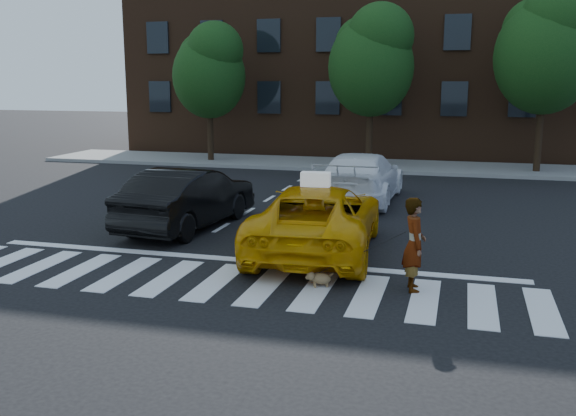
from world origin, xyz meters
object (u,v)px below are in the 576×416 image
Objects in this scene: tree_mid at (372,57)px; dog at (319,278)px; black_sedan at (188,198)px; tree_right at (547,44)px; white_suv at (361,177)px; taxi at (317,218)px; tree_left at (209,67)px; woman at (414,244)px.

tree_mid reaches higher than dog.
black_sedan is (-2.98, -12.79, -4.05)m from tree_mid.
tree_right is 16.82m from black_sedan.
tree_right reaches higher than white_suv.
tree_mid is 1.27× the size of taxi.
tree_left is 1.16× the size of taxi.
tree_left is 14.04m from black_sedan.
tree_mid is at bearing -1.54° from woman.
tree_left is at bearing 20.46° from woman.
woman is (3.21, -16.47, -3.97)m from tree_mid.
white_suv is 8.90m from dog.
tree_left is 1.18× the size of white_suv.
white_suv is at bearing -122.87° from black_sedan.
black_sedan is at bearing -70.55° from tree_left.
tree_mid reaches higher than black_sedan.
tree_right is 16.15m from taxi.
dog is at bearing -84.98° from tree_mid.
tree_left is 7.51m from tree_mid.
black_sedan is 6.01m from dog.
taxi is 3.23m from woman.
taxi is at bearing 91.01° from white_suv.
black_sedan is at bearing -24.89° from taxi.
tree_mid is 13.74m from black_sedan.
white_suv reaches higher than taxi.
woman is (6.20, -3.68, 0.08)m from black_sedan.
taxi is (-6.13, -14.25, -4.49)m from tree_right.
tree_mid is (7.50, -0.00, 0.41)m from tree_left.
tree_left is at bearing -65.07° from black_sedan.
black_sedan reaches higher than taxi.
tree_right is at bearing -117.42° from taxi.
white_suv is 10.45× the size of dog.
woman is 1.90m from dog.
tree_mid reaches higher than taxi.
black_sedan reaches higher than dog.
woman is at bearing -102.95° from tree_right.
tree_right is 1.40× the size of white_suv.
dog is at bearing 143.62° from black_sedan.
tree_right reaches higher than woman.
white_suv is at bearing -94.13° from taxi.
dog is (0.61, -2.53, -0.59)m from taxi.
white_suv reaches higher than dog.
tree_mid is 1.29× the size of white_suv.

